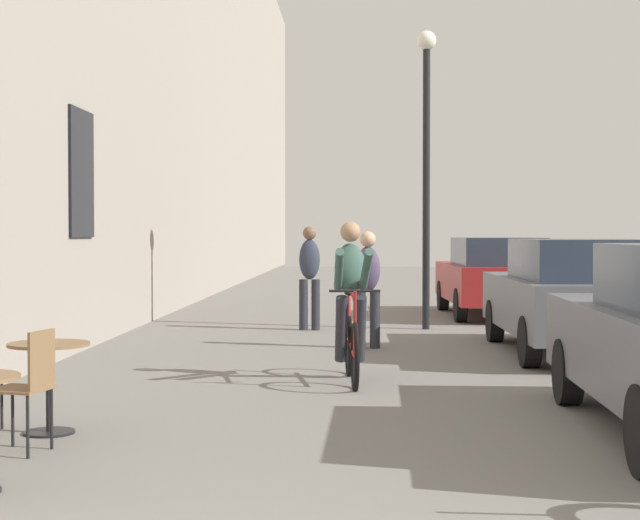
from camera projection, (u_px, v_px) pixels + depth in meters
name	position (u px, v px, depth m)	size (l,w,h in m)	color
cafe_table_mid	(49.00, 368.00, 7.91)	(0.64, 0.64, 0.72)	black
cafe_chair_mid_toward_wall	(29.00, 382.00, 7.20)	(0.46, 0.46, 0.89)	black
cyclist_on_bicycle	(351.00, 305.00, 10.75)	(0.52, 1.76, 1.74)	black
pedestrian_near	(368.00, 282.00, 13.78)	(0.36, 0.27, 1.61)	#26262D
pedestrian_mid	(310.00, 272.00, 16.34)	(0.35, 0.25, 1.69)	#26262D
street_lamp	(426.00, 140.00, 16.44)	(0.32, 0.32, 4.90)	black
parked_car_second	(574.00, 295.00, 13.04)	(1.83, 4.26, 1.51)	#595960
parked_car_third	(494.00, 276.00, 19.03)	(1.88, 4.26, 1.50)	maroon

